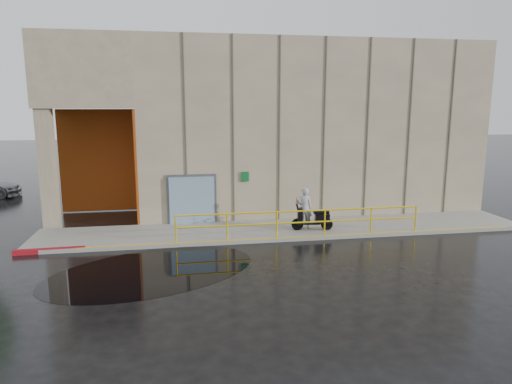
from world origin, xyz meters
The scene contains 8 objects.
ground centered at (0.00, 0.00, 0.00)m, with size 120.00×120.00×0.00m, color black.
sidewalk centered at (4.00, 4.50, 0.07)m, with size 20.00×3.00×0.15m, color gray.
building centered at (5.10, 10.98, 4.21)m, with size 20.00×10.17×8.00m.
guardrail centered at (4.25, 3.15, 0.68)m, with size 9.56×0.06×1.03m.
person centered at (4.68, 4.22, 1.00)m, with size 0.62×0.41×1.71m, color #A5A5AA.
scooter centered at (4.96, 3.95, 0.89)m, with size 1.70×0.75×1.29m.
red_curb centered at (-4.90, 3.10, 0.09)m, with size 2.40×0.18×0.18m, color maroon.
puddle centered at (-1.24, 0.68, 0.00)m, with size 6.79×4.18×0.01m, color black.
Camera 1 is at (-0.32, -13.27, 5.12)m, focal length 32.00 mm.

